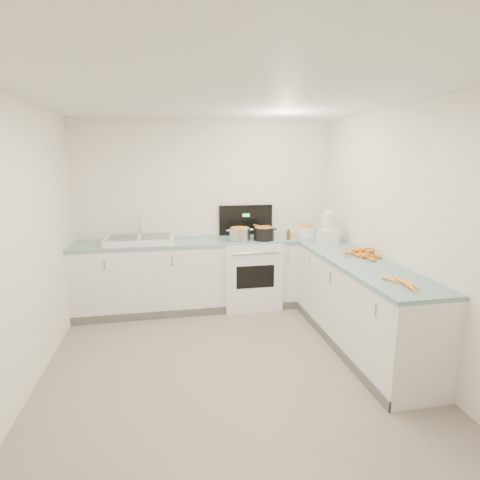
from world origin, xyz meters
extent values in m
cube|color=white|center=(0.00, 1.70, 0.45)|extent=(3.50, 0.60, 0.90)
cube|color=#7BA2AE|center=(0.00, 1.70, 0.92)|extent=(3.50, 0.62, 0.04)
cube|color=white|center=(1.45, 0.30, 0.45)|extent=(0.60, 2.20, 0.90)
cube|color=#7BA2AE|center=(1.45, 0.30, 0.92)|extent=(0.62, 2.20, 0.04)
cube|color=white|center=(0.55, 1.68, 0.45)|extent=(0.76, 0.65, 0.90)
cube|color=black|center=(0.55, 1.98, 1.15)|extent=(0.76, 0.05, 0.42)
cube|color=white|center=(-0.90, 1.70, 0.97)|extent=(0.86, 0.52, 0.07)
cube|color=slate|center=(-1.10, 1.70, 1.01)|extent=(0.36, 0.42, 0.01)
cube|color=slate|center=(-0.70, 1.70, 1.01)|extent=(0.36, 0.42, 0.01)
cylinder|color=silver|center=(-0.90, 1.92, 1.13)|extent=(0.03, 0.03, 0.24)
cylinder|color=silver|center=(0.38, 1.54, 1.02)|extent=(0.30, 0.30, 0.20)
cylinder|color=black|center=(0.71, 1.55, 1.02)|extent=(0.31, 0.31, 0.19)
cylinder|color=#AD7A47|center=(0.71, 1.55, 1.12)|extent=(0.22, 0.33, 0.02)
cylinder|color=white|center=(1.35, 1.70, 1.01)|extent=(0.32, 0.32, 0.13)
cylinder|color=#593319|center=(1.03, 1.51, 1.00)|extent=(0.05, 0.05, 0.11)
cylinder|color=#E5B266|center=(1.10, 1.53, 0.99)|extent=(0.06, 0.06, 0.10)
cube|color=white|center=(1.46, 1.21, 1.03)|extent=(0.21, 0.26, 0.18)
cylinder|color=silver|center=(1.46, 1.21, 1.22)|extent=(0.20, 0.20, 0.20)
cylinder|color=white|center=(1.46, 1.21, 1.34)|extent=(0.11, 0.11, 0.05)
cone|color=orange|center=(1.65, 0.42, 0.96)|extent=(0.15, 0.14, 0.05)
cone|color=orange|center=(1.55, 0.34, 0.96)|extent=(0.06, 0.19, 0.04)
cone|color=orange|center=(1.47, 0.60, 0.96)|extent=(0.20, 0.06, 0.04)
cone|color=orange|center=(1.60, 0.43, 0.96)|extent=(0.21, 0.07, 0.04)
cone|color=orange|center=(1.49, 0.52, 0.96)|extent=(0.07, 0.17, 0.05)
cone|color=orange|center=(1.57, 0.61, 0.96)|extent=(0.14, 0.18, 0.04)
cone|color=orange|center=(1.52, 0.48, 0.96)|extent=(0.12, 0.20, 0.05)
cone|color=orange|center=(1.58, 0.57, 0.97)|extent=(0.17, 0.19, 0.05)
cone|color=orange|center=(1.58, 0.47, 0.96)|extent=(0.12, 0.21, 0.05)
cone|color=orange|center=(1.36, 0.52, 0.99)|extent=(0.13, 0.16, 0.04)
cone|color=orange|center=(1.61, 0.53, 0.99)|extent=(0.15, 0.19, 0.05)
cone|color=orange|center=(1.64, 0.58, 1.01)|extent=(0.18, 0.06, 0.05)
cone|color=orange|center=(1.54, 0.49, 0.98)|extent=(0.04, 0.19, 0.04)
cone|color=orange|center=(1.52, 0.55, 1.00)|extent=(0.18, 0.09, 0.05)
cone|color=orange|center=(1.58, 0.43, 1.01)|extent=(0.20, 0.15, 0.05)
cone|color=orange|center=(1.57, 0.62, 0.97)|extent=(0.17, 0.07, 0.04)
cone|color=orange|center=(1.40, -0.60, 0.96)|extent=(0.10, 0.20, 0.04)
cone|color=orange|center=(1.45, -0.54, 0.96)|extent=(0.05, 0.20, 0.04)
cone|color=orange|center=(1.42, -0.48, 0.96)|extent=(0.09, 0.18, 0.04)
cone|color=orange|center=(1.42, -0.42, 0.96)|extent=(0.06, 0.20, 0.04)
cone|color=orange|center=(1.36, -0.36, 0.96)|extent=(0.08, 0.18, 0.04)
cube|color=tan|center=(-1.03, 1.63, 1.02)|extent=(0.04, 0.02, 0.00)
cube|color=tan|center=(-1.03, 1.67, 1.02)|extent=(0.02, 0.03, 0.00)
cube|color=tan|center=(-1.12, 1.78, 1.02)|extent=(0.04, 0.01, 0.00)
cube|color=tan|center=(-1.04, 1.61, 1.02)|extent=(0.04, 0.03, 0.00)
cube|color=tan|center=(-1.02, 1.67, 1.02)|extent=(0.01, 0.03, 0.00)
cube|color=tan|center=(-1.08, 1.60, 1.02)|extent=(0.04, 0.01, 0.00)
cube|color=tan|center=(-1.08, 1.63, 1.01)|extent=(0.06, 0.02, 0.00)
cube|color=tan|center=(-1.18, 1.80, 1.02)|extent=(0.02, 0.04, 0.00)
cube|color=tan|center=(-1.14, 1.78, 1.02)|extent=(0.03, 0.03, 0.00)
cube|color=tan|center=(-1.16, 1.73, 1.02)|extent=(0.04, 0.03, 0.00)
cube|color=tan|center=(-1.21, 1.59, 1.01)|extent=(0.01, 0.04, 0.00)
camera|label=1|loc=(-0.52, -3.16, 1.97)|focal=28.00mm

